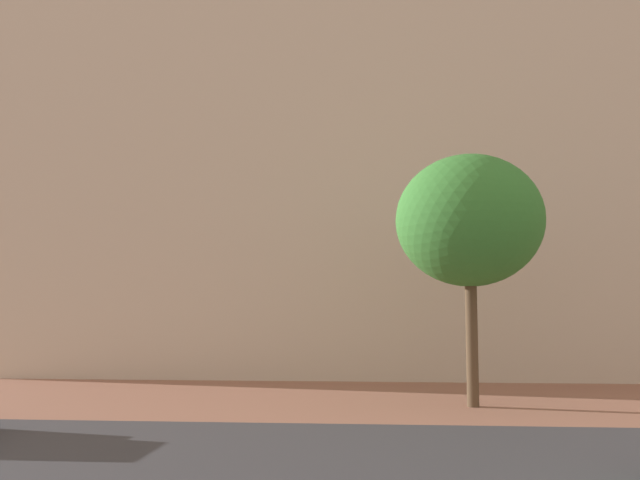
{
  "coord_description": "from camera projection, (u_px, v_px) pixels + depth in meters",
  "views": [
    {
      "loc": [
        0.56,
        -1.44,
        2.1
      ],
      "look_at": [
        -0.35,
        9.31,
        3.17
      ],
      "focal_mm": 39.67,
      "sensor_mm": 36.0,
      "label": 1
    }
  ],
  "objects": [
    {
      "name": "tree_curb_far",
      "position": [
        469.0,
        221.0,
        15.74
      ],
      "size": [
        3.28,
        3.28,
        5.56
      ],
      "color": "brown",
      "rests_on": "ground_plane"
    },
    {
      "name": "landmark_building",
      "position": [
        389.0,
        88.0,
        28.38
      ],
      "size": [
        25.59,
        14.1,
        39.6
      ],
      "color": "beige",
      "rests_on": "ground_plane"
    },
    {
      "name": "street_asphalt_strip",
      "position": [
        340.0,
        464.0,
        9.62
      ],
      "size": [
        120.0,
        6.84,
        0.0
      ],
      "primitive_type": "cube",
      "color": "#38383D",
      "rests_on": "ground_plane"
    },
    {
      "name": "ground_plane",
      "position": [
        346.0,
        443.0,
        11.18
      ],
      "size": [
        120.0,
        120.0,
        0.0
      ],
      "primitive_type": "plane",
      "color": "#93604C"
    }
  ]
}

